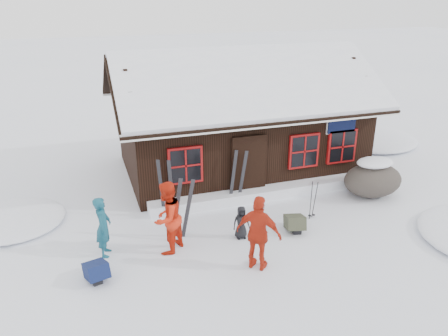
# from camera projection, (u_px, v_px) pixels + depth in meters

# --- Properties ---
(ground) EXTENTS (120.00, 120.00, 0.00)m
(ground) POSITION_uv_depth(u_px,v_px,m) (250.00, 240.00, 11.51)
(ground) COLOR white
(ground) RESTS_ON ground
(mountain_hut) EXTENTS (8.90, 6.09, 4.42)m
(mountain_hut) POSITION_uv_depth(u_px,v_px,m) (238.00, 126.00, 15.74)
(mountain_hut) COLOR black
(mountain_hut) RESTS_ON ground
(snow_drift) EXTENTS (7.60, 0.60, 0.35)m
(snow_drift) POSITION_uv_depth(u_px,v_px,m) (268.00, 192.00, 13.87)
(snow_drift) COLOR white
(snow_drift) RESTS_ON ground
(snow_mounds) EXTENTS (20.60, 13.20, 0.48)m
(snow_mounds) POSITION_uv_depth(u_px,v_px,m) (277.00, 201.00, 13.64)
(snow_mounds) COLOR white
(snow_mounds) RESTS_ON ground
(skier_teal) EXTENTS (0.48, 0.63, 1.56)m
(skier_teal) POSITION_uv_depth(u_px,v_px,m) (103.00, 227.00, 10.61)
(skier_teal) COLOR #134A5C
(skier_teal) RESTS_ON ground
(skier_orange_left) EXTENTS (1.15, 1.15, 1.88)m
(skier_orange_left) POSITION_uv_depth(u_px,v_px,m) (167.00, 218.00, 10.70)
(skier_orange_left) COLOR red
(skier_orange_left) RESTS_ON ground
(skier_orange_right) EXTENTS (1.10, 1.08, 1.86)m
(skier_orange_right) POSITION_uv_depth(u_px,v_px,m) (259.00, 233.00, 10.02)
(skier_orange_right) COLOR #B72712
(skier_orange_right) RESTS_ON ground
(skier_crouched) EXTENTS (0.47, 0.33, 0.91)m
(skier_crouched) POSITION_uv_depth(u_px,v_px,m) (241.00, 222.00, 11.47)
(skier_crouched) COLOR black
(skier_crouched) RESTS_ON ground
(boulder) EXTENTS (1.91, 1.43, 1.12)m
(boulder) POSITION_uv_depth(u_px,v_px,m) (373.00, 179.00, 13.86)
(boulder) COLOR #433C36
(boulder) RESTS_ON ground
(ski_pair_left) EXTENTS (0.70, 0.21, 1.76)m
(ski_pair_left) POSITION_uv_depth(u_px,v_px,m) (182.00, 210.00, 11.30)
(ski_pair_left) COLOR black
(ski_pair_left) RESTS_ON ground
(ski_pair_mid) EXTENTS (0.43, 0.29, 1.83)m
(ski_pair_mid) POSITION_uv_depth(u_px,v_px,m) (166.00, 190.00, 12.37)
(ski_pair_mid) COLOR black
(ski_pair_mid) RESTS_ON ground
(ski_pair_right) EXTENTS (0.60, 0.21, 1.77)m
(ski_pair_right) POSITION_uv_depth(u_px,v_px,m) (238.00, 178.00, 13.27)
(ski_pair_right) COLOR black
(ski_pair_right) RESTS_ON ground
(ski_poles) EXTENTS (0.21, 0.10, 1.18)m
(ski_poles) POSITION_uv_depth(u_px,v_px,m) (313.00, 201.00, 12.45)
(ski_poles) COLOR black
(ski_poles) RESTS_ON ground
(backpack_blue) EXTENTS (0.61, 0.73, 0.34)m
(backpack_blue) POSITION_uv_depth(u_px,v_px,m) (97.00, 274.00, 9.86)
(backpack_blue) COLOR #0F1943
(backpack_blue) RESTS_ON ground
(backpack_olive) EXTENTS (0.64, 0.76, 0.36)m
(backpack_olive) POSITION_uv_depth(u_px,v_px,m) (294.00, 225.00, 11.90)
(backpack_olive) COLOR #3A3D2C
(backpack_olive) RESTS_ON ground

